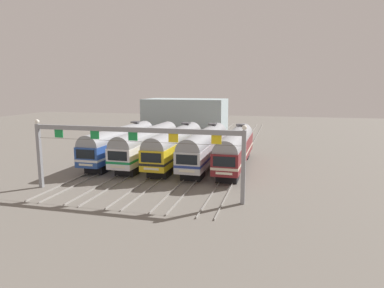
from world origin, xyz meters
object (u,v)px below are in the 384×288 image
(commuter_train_blue, at_px, (121,142))
(commuter_train_yellow, at_px, (176,144))
(catenary_gantry, at_px, (133,141))
(commuter_train_silver, at_px, (205,146))
(commuter_train_white, at_px, (148,143))
(commuter_train_maroon, at_px, (236,147))

(commuter_train_blue, height_order, commuter_train_yellow, same)
(catenary_gantry, bearing_deg, commuter_train_yellow, 90.00)
(commuter_train_silver, bearing_deg, commuter_train_white, -179.97)
(commuter_train_white, distance_m, catenary_gantry, 14.28)
(commuter_train_blue, distance_m, commuter_train_maroon, 15.73)
(commuter_train_yellow, distance_m, catenary_gantry, 13.74)
(commuter_train_silver, bearing_deg, commuter_train_yellow, 180.00)
(commuter_train_silver, bearing_deg, catenary_gantry, -106.25)
(commuter_train_maroon, xyz_separation_m, catenary_gantry, (-7.87, -13.50, 2.54))
(commuter_train_white, bearing_deg, commuter_train_silver, 0.03)
(commuter_train_silver, height_order, commuter_train_maroon, same)
(commuter_train_maroon, bearing_deg, commuter_train_silver, 180.00)
(commuter_train_white, distance_m, commuter_train_silver, 7.87)
(commuter_train_yellow, height_order, catenary_gantry, catenary_gantry)
(commuter_train_blue, xyz_separation_m, commuter_train_white, (3.93, -0.00, -0.00))
(catenary_gantry, bearing_deg, commuter_train_silver, 73.75)
(commuter_train_blue, bearing_deg, commuter_train_silver, 0.00)
(commuter_train_blue, distance_m, commuter_train_yellow, 7.87)
(catenary_gantry, bearing_deg, commuter_train_blue, 120.23)
(commuter_train_maroon, height_order, catenary_gantry, catenary_gantry)
(commuter_train_blue, height_order, commuter_train_silver, same)
(commuter_train_blue, height_order, commuter_train_maroon, same)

